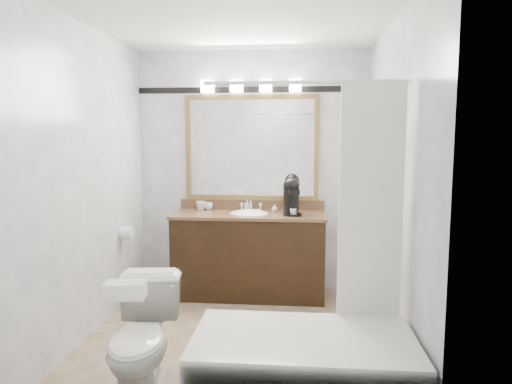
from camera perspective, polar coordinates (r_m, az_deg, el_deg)
room at (r=3.53m, az=-2.64°, el=1.05°), size 2.42×2.62×2.52m
vanity at (r=4.67m, az=-0.86°, el=-7.62°), size 1.53×0.58×0.97m
mirror at (r=4.79m, az=-0.54°, el=5.53°), size 1.40×0.04×1.10m
vanity_light_bar at (r=4.77m, az=-0.62°, el=13.15°), size 1.02×0.14×0.12m
accent_stripe at (r=4.83m, az=-0.53°, el=12.67°), size 2.40×0.01×0.06m
bathtub at (r=2.90m, az=6.44°, el=-20.33°), size 1.30×0.75×1.96m
tp_roll at (r=4.54m, az=-15.86°, el=-4.95°), size 0.11×0.12×0.12m
toilet at (r=3.04m, az=-14.01°, el=-17.52°), size 0.48×0.75×0.72m
tissue_box at (r=2.68m, az=-16.05°, el=-11.69°), size 0.24×0.15×0.09m
coffee_maker at (r=4.51m, az=4.44°, el=-0.46°), size 0.19×0.24×0.36m
cup_left at (r=4.85m, az=-6.01°, el=-1.76°), size 0.12×0.12×0.08m
cup_right at (r=4.83m, az=-6.94°, el=-1.71°), size 0.10×0.10×0.09m
soap_bottle_a at (r=4.80m, az=-1.10°, el=-1.62°), size 0.06×0.06×0.11m
soap_bottle_b at (r=4.69m, az=2.34°, el=-2.00°), size 0.07×0.07×0.08m
soap_bar at (r=4.69m, az=0.07°, el=-2.31°), size 0.08×0.06×0.02m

